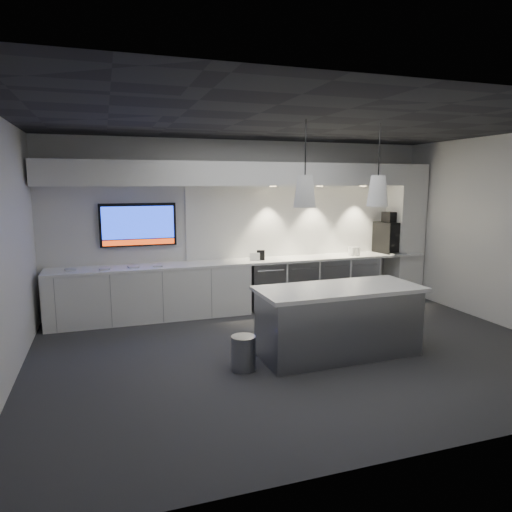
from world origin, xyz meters
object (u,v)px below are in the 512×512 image
object	(u,v)px
wall_tv	(138,225)
bin	(243,353)
island	(338,321)
coffee_machine	(389,236)

from	to	relation	value
wall_tv	bin	xyz separation A→B (m)	(0.99, -2.78, -1.35)
island	coffee_machine	xyz separation A→B (m)	(2.43, 2.45, 0.77)
wall_tv	island	distance (m)	3.73
wall_tv	coffee_machine	world-z (taller)	wall_tv
wall_tv	bin	bearing A→B (deg)	-70.37
wall_tv	island	world-z (taller)	wall_tv
island	bin	size ratio (longest dim) A/B	5.17
island	coffee_machine	size ratio (longest dim) A/B	2.74
island	coffee_machine	distance (m)	3.54
island	coffee_machine	world-z (taller)	coffee_machine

